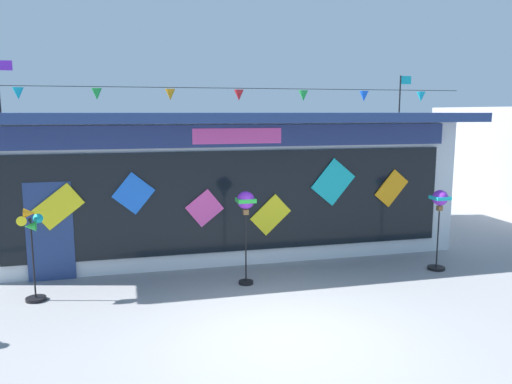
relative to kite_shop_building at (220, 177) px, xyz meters
The scene contains 5 objects.
ground_plane 6.09m from the kite_shop_building, 90.51° to the right, with size 80.00×80.00×0.00m, color gray.
kite_shop_building is the anchor object (origin of this frame).
wind_spinner_far_left 5.23m from the kite_shop_building, 139.55° to the right, with size 0.41×0.35×1.70m.
wind_spinner_left 3.39m from the kite_shop_building, 91.42° to the right, with size 0.35×0.35×1.85m.
wind_spinner_center_left 5.39m from the kite_shop_building, 40.22° to the right, with size 0.37×0.37×1.73m.
Camera 1 is at (-2.16, -6.88, 3.36)m, focal length 35.53 mm.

